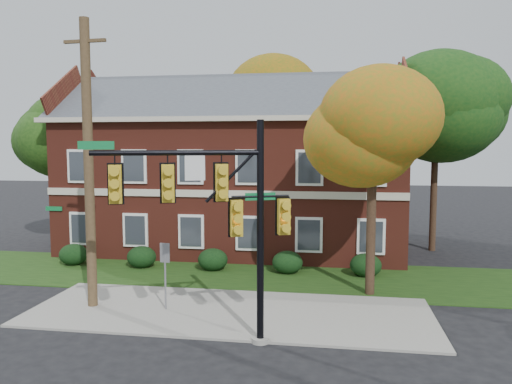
# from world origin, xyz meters

# --- Properties ---
(ground) EXTENTS (120.00, 120.00, 0.00)m
(ground) POSITION_xyz_m (0.00, 0.00, 0.00)
(ground) COLOR black
(ground) RESTS_ON ground
(sidewalk) EXTENTS (14.00, 5.00, 0.08)m
(sidewalk) POSITION_xyz_m (0.00, 1.00, 0.04)
(sidewalk) COLOR gray
(sidewalk) RESTS_ON ground
(grass_strip) EXTENTS (30.00, 6.00, 0.04)m
(grass_strip) POSITION_xyz_m (0.00, 6.00, 0.02)
(grass_strip) COLOR #193811
(grass_strip) RESTS_ON ground
(apartment_building) EXTENTS (18.80, 8.80, 9.74)m
(apartment_building) POSITION_xyz_m (-2.00, 11.95, 4.99)
(apartment_building) COLOR maroon
(apartment_building) RESTS_ON ground
(hedge_far_left) EXTENTS (1.40, 1.26, 1.05)m
(hedge_far_left) POSITION_xyz_m (-9.00, 6.70, 0.53)
(hedge_far_left) COLOR black
(hedge_far_left) RESTS_ON ground
(hedge_left) EXTENTS (1.40, 1.26, 1.05)m
(hedge_left) POSITION_xyz_m (-5.50, 6.70, 0.53)
(hedge_left) COLOR black
(hedge_left) RESTS_ON ground
(hedge_center) EXTENTS (1.40, 1.26, 1.05)m
(hedge_center) POSITION_xyz_m (-2.00, 6.70, 0.53)
(hedge_center) COLOR black
(hedge_center) RESTS_ON ground
(hedge_right) EXTENTS (1.40, 1.26, 1.05)m
(hedge_right) POSITION_xyz_m (1.50, 6.70, 0.53)
(hedge_right) COLOR black
(hedge_right) RESTS_ON ground
(hedge_far_right) EXTENTS (1.40, 1.26, 1.05)m
(hedge_far_right) POSITION_xyz_m (5.00, 6.70, 0.53)
(hedge_far_right) COLOR black
(hedge_far_right) RESTS_ON ground
(tree_near_right) EXTENTS (4.50, 4.25, 8.58)m
(tree_near_right) POSITION_xyz_m (5.22, 3.87, 6.67)
(tree_near_right) COLOR black
(tree_near_right) RESTS_ON ground
(tree_left_rear) EXTENTS (5.40, 5.10, 8.88)m
(tree_left_rear) POSITION_xyz_m (-11.73, 10.84, 6.68)
(tree_left_rear) COLOR black
(tree_left_rear) RESTS_ON ground
(tree_right_rear) EXTENTS (6.30, 5.95, 10.62)m
(tree_right_rear) POSITION_xyz_m (9.31, 12.81, 8.12)
(tree_right_rear) COLOR black
(tree_right_rear) RESTS_ON ground
(tree_far_rear) EXTENTS (6.84, 6.46, 11.52)m
(tree_far_rear) POSITION_xyz_m (-0.66, 19.79, 8.84)
(tree_far_rear) COLOR black
(tree_far_rear) RESTS_ON ground
(traffic_signal) EXTENTS (5.56, 2.28, 6.58)m
(traffic_signal) POSITION_xyz_m (0.35, -1.83, 4.09)
(traffic_signal) COLOR gray
(traffic_signal) RESTS_ON ground
(utility_pole) EXTENTS (1.59, 0.36, 10.23)m
(utility_pole) POSITION_xyz_m (-5.01, 0.84, 5.19)
(utility_pole) COLOR #463520
(utility_pole) RESTS_ON ground
(sign_post) EXTENTS (0.36, 0.07, 2.44)m
(sign_post) POSITION_xyz_m (-2.26, 0.87, 1.66)
(sign_post) COLOR slate
(sign_post) RESTS_ON ground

